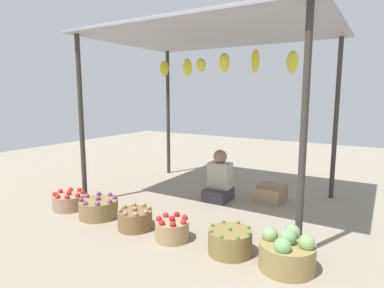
% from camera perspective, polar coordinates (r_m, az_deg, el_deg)
% --- Properties ---
extents(ground_plane, '(14.00, 14.00, 0.00)m').
position_cam_1_polar(ground_plane, '(5.09, 3.34, -9.80)').
color(ground_plane, gray).
extents(market_stall_structure, '(3.44, 2.47, 2.50)m').
position_cam_1_polar(market_stall_structure, '(4.89, 3.70, 16.77)').
color(market_stall_structure, '#38332D').
rests_on(market_stall_structure, ground).
extents(vendor_person, '(0.36, 0.44, 0.78)m').
position_cam_1_polar(vendor_person, '(5.04, 4.83, -6.47)').
color(vendor_person, '#3A3742').
rests_on(vendor_person, ground).
extents(basket_red_tomatoes, '(0.45, 0.45, 0.27)m').
position_cam_1_polar(basket_red_tomatoes, '(5.00, -20.81, -9.38)').
color(basket_red_tomatoes, '#A07960').
rests_on(basket_red_tomatoes, ground).
extents(basket_purple_onions, '(0.51, 0.51, 0.29)m').
position_cam_1_polar(basket_purple_onions, '(4.55, -16.15, -10.79)').
color(basket_purple_onions, olive).
rests_on(basket_purple_onions, ground).
extents(basket_potatoes, '(0.42, 0.42, 0.28)m').
position_cam_1_polar(basket_potatoes, '(4.09, -10.01, -12.89)').
color(basket_potatoes, brown).
rests_on(basket_potatoes, ground).
extents(basket_red_apples, '(0.38, 0.38, 0.28)m').
position_cam_1_polar(basket_red_apples, '(3.75, -3.52, -14.79)').
color(basket_red_apples, '#A48558').
rests_on(basket_red_apples, ground).
extents(basket_green_chilies, '(0.45, 0.45, 0.28)m').
position_cam_1_polar(basket_green_chilies, '(3.48, 6.70, -16.70)').
color(basket_green_chilies, olive).
rests_on(basket_green_chilies, ground).
extents(basket_cabbages, '(0.52, 0.52, 0.39)m').
position_cam_1_polar(basket_cabbages, '(3.29, 16.39, -17.86)').
color(basket_cabbages, olive).
rests_on(basket_cabbages, ground).
extents(wooden_crate_near_vendor, '(0.40, 0.33, 0.26)m').
position_cam_1_polar(wooden_crate_near_vendor, '(5.16, 13.93, -8.30)').
color(wooden_crate_near_vendor, '#886B4F').
rests_on(wooden_crate_near_vendor, ground).
extents(wooden_crate_stacked_rear, '(0.41, 0.35, 0.20)m').
position_cam_1_polar(wooden_crate_stacked_rear, '(5.19, 13.36, -8.49)').
color(wooden_crate_stacked_rear, tan).
rests_on(wooden_crate_stacked_rear, ground).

